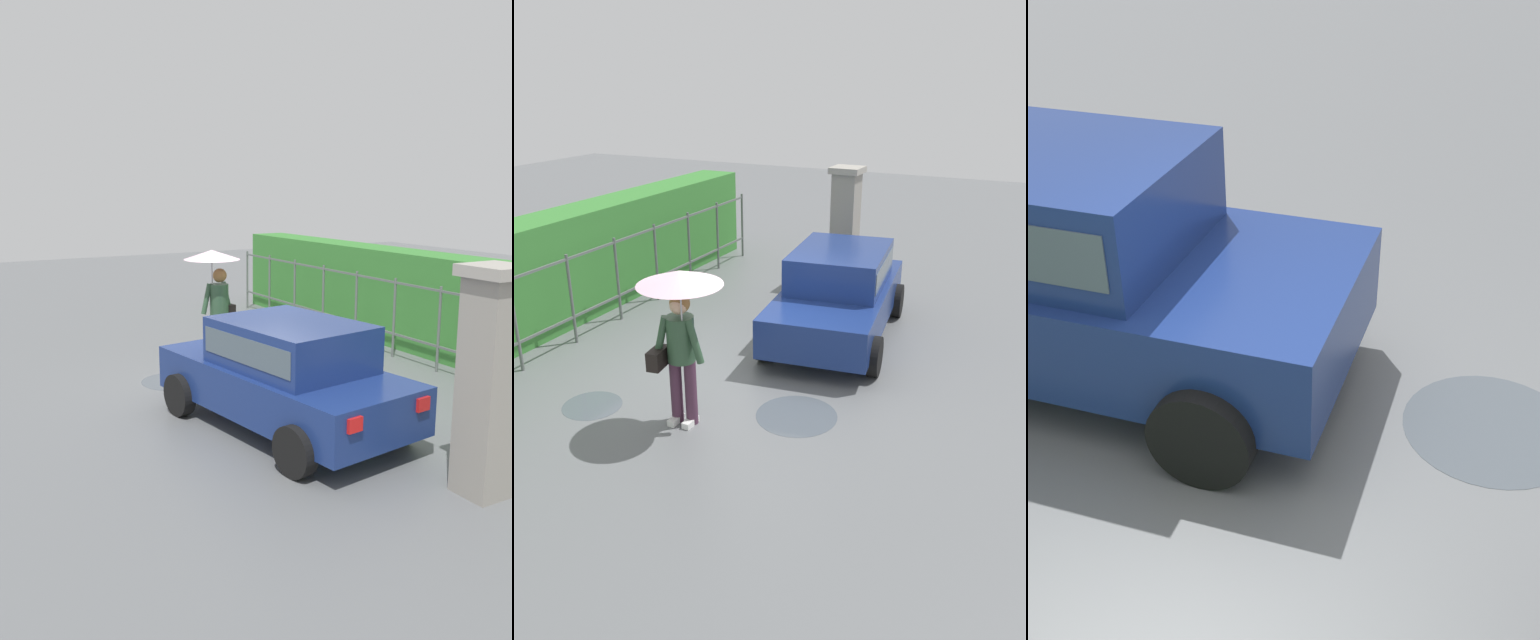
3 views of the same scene
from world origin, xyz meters
TOP-DOWN VIEW (x-y plane):
  - ground_plane at (0.00, 0.00)m, footprint 40.00×40.00m
  - car at (2.10, -0.71)m, footprint 3.90×2.26m
  - pedestrian at (-1.46, -0.00)m, footprint 1.01×1.01m
  - gate_pillar at (4.69, 0.12)m, footprint 0.60×0.60m
  - fence_section at (-0.09, 3.03)m, footprint 11.56×0.05m
  - hedge_row at (-0.09, 3.92)m, footprint 12.51×0.90m
  - puddle_near at (-0.65, -1.18)m, footprint 1.06×1.06m
  - puddle_far at (-1.62, 1.38)m, footprint 0.79×0.79m

SIDE VIEW (x-z plane):
  - ground_plane at x=0.00m, z-range 0.00..0.00m
  - puddle_near at x=-0.65m, z-range 0.00..0.00m
  - puddle_far at x=-1.62m, z-range 0.00..0.00m
  - car at x=2.10m, z-range 0.06..1.54m
  - fence_section at x=-0.09m, z-range 0.07..1.57m
  - hedge_row at x=-0.09m, z-range 0.00..1.90m
  - gate_pillar at x=4.69m, z-range 0.03..2.45m
  - pedestrian at x=-1.46m, z-range 0.48..2.53m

